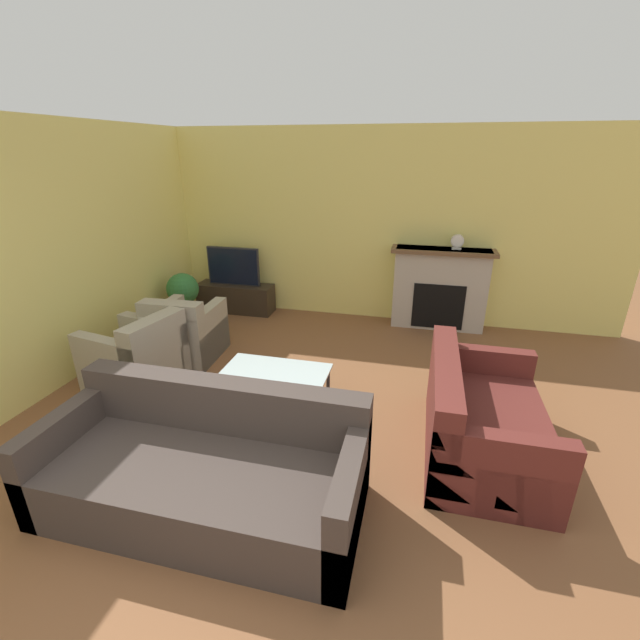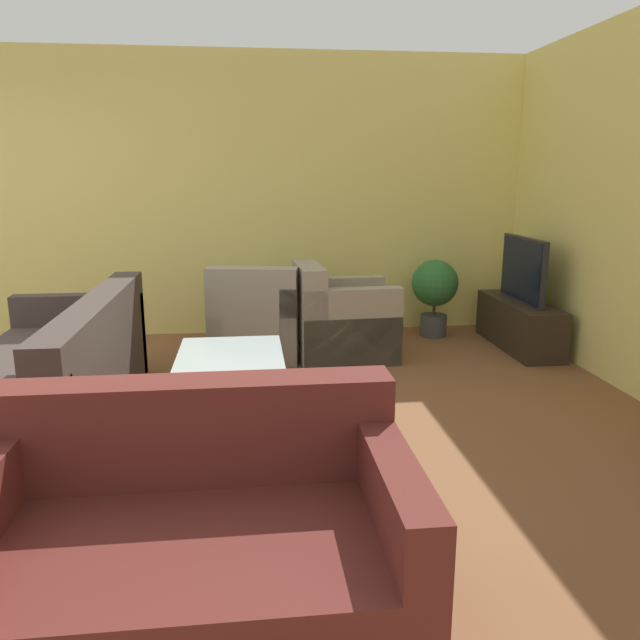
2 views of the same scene
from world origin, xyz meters
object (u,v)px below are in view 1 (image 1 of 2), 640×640
tv (233,266)px  potted_plant (183,293)px  armchair_by_window (137,360)px  couch_loveseat (479,422)px  couch_sectional (205,471)px  coffee_table (273,378)px  armchair_accent (186,336)px  mantel_clock (457,242)px

tv → potted_plant: bearing=-127.6°
tv → armchair_by_window: bearing=-91.5°
tv → couch_loveseat: (3.38, -2.67, -0.44)m
couch_sectional → potted_plant: bearing=122.4°
couch_loveseat → armchair_by_window: bearing=85.1°
armchair_by_window → coffee_table: 1.63m
couch_sectional → couch_loveseat: 2.20m
couch_sectional → armchair_accent: same height
coffee_table → potted_plant: (-2.05, 1.93, 0.06)m
armchair_by_window → armchair_accent: (0.17, 0.71, 0.00)m
armchair_by_window → mantel_clock: size_ratio=4.96×
tv → mantel_clock: 3.27m
armchair_accent → mantel_clock: mantel_clock is taller
potted_plant → armchair_accent: bearing=-58.8°
armchair_accent → potted_plant: bearing=-62.0°
mantel_clock → armchair_by_window: bearing=-143.0°
tv → potted_plant: 0.87m
armchair_by_window → mantel_clock: mantel_clock is taller
armchair_by_window → potted_plant: 1.79m
mantel_clock → potted_plant: bearing=-168.5°
armchair_accent → couch_sectional: bearing=119.8°
coffee_table → potted_plant: 2.82m
couch_sectional → mantel_clock: (1.79, 3.83, 0.96)m
couch_sectional → coffee_table: (0.11, 1.14, 0.13)m
armchair_accent → couch_loveseat: bearing=159.8°
tv → armchair_accent: bearing=-86.1°
mantel_clock → couch_sectional: bearing=-115.0°
couch_sectional → coffee_table: bearing=84.7°
armchair_accent → mantel_clock: size_ratio=4.32×
couch_loveseat → coffee_table: (-1.83, 0.08, 0.12)m
couch_loveseat → potted_plant: 4.38m
couch_sectional → potted_plant: size_ratio=2.94×
tv → couch_loveseat: bearing=-38.4°
couch_loveseat → mantel_clock: (-0.14, 2.78, 0.95)m
armchair_by_window → couch_loveseat: bearing=95.5°
couch_sectional → armchair_by_window: size_ratio=2.24×
armchair_accent → tv: bearing=-89.3°
couch_loveseat → potted_plant: bearing=62.5°
tv → armchair_by_window: tv is taller
tv → potted_plant: tv is taller
coffee_table → mantel_clock: mantel_clock is taller
tv → coffee_table: (1.55, -2.59, -0.31)m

